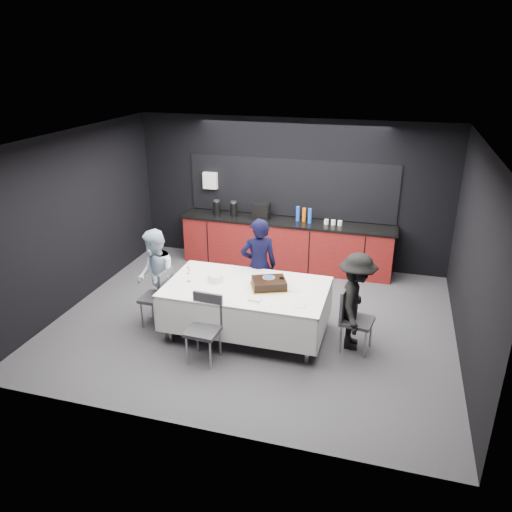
{
  "coord_description": "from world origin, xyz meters",
  "views": [
    {
      "loc": [
        1.91,
        -6.57,
        3.92
      ],
      "look_at": [
        0.0,
        0.1,
        1.05
      ],
      "focal_mm": 35.0,
      "sensor_mm": 36.0,
      "label": 1
    }
  ],
  "objects": [
    {
      "name": "ground",
      "position": [
        0.0,
        0.0,
        0.0
      ],
      "size": [
        6.0,
        6.0,
        0.0
      ],
      "primitive_type": "plane",
      "color": "#434348",
      "rests_on": "ground"
    },
    {
      "name": "room_shell",
      "position": [
        0.0,
        0.0,
        1.86
      ],
      "size": [
        6.04,
        5.04,
        2.82
      ],
      "color": "white",
      "rests_on": "ground"
    },
    {
      "name": "kitchenette",
      "position": [
        -0.02,
        2.22,
        0.54
      ],
      "size": [
        4.1,
        0.64,
        2.05
      ],
      "color": "#61100F",
      "rests_on": "ground"
    },
    {
      "name": "party_table",
      "position": [
        0.0,
        -0.4,
        0.64
      ],
      "size": [
        2.32,
        1.32,
        0.78
      ],
      "color": "#99999E",
      "rests_on": "ground"
    },
    {
      "name": "cake_assembly",
      "position": [
        0.32,
        -0.35,
        0.84
      ],
      "size": [
        0.62,
        0.58,
        0.16
      ],
      "color": "gold",
      "rests_on": "party_table"
    },
    {
      "name": "plate_stack",
      "position": [
        -0.49,
        -0.36,
        0.83
      ],
      "size": [
        0.23,
        0.23,
        0.1
      ],
      "primitive_type": "cylinder",
      "color": "white",
      "rests_on": "party_table"
    },
    {
      "name": "loose_plate_near",
      "position": [
        -0.31,
        -0.83,
        0.78
      ],
      "size": [
        0.18,
        0.18,
        0.01
      ],
      "primitive_type": "cylinder",
      "color": "white",
      "rests_on": "party_table"
    },
    {
      "name": "loose_plate_right_a",
      "position": [
        0.69,
        -0.32,
        0.78
      ],
      "size": [
        0.18,
        0.18,
        0.01
      ],
      "primitive_type": "cylinder",
      "color": "white",
      "rests_on": "party_table"
    },
    {
      "name": "loose_plate_right_b",
      "position": [
        0.85,
        -0.75,
        0.78
      ],
      "size": [
        0.21,
        0.21,
        0.01
      ],
      "primitive_type": "cylinder",
      "color": "white",
      "rests_on": "party_table"
    },
    {
      "name": "loose_plate_far",
      "position": [
        0.07,
        -0.02,
        0.78
      ],
      "size": [
        0.19,
        0.19,
        0.01
      ],
      "primitive_type": "cylinder",
      "color": "white",
      "rests_on": "party_table"
    },
    {
      "name": "fork_pile",
      "position": [
        0.24,
        -0.79,
        0.79
      ],
      "size": [
        0.19,
        0.13,
        0.03
      ],
      "primitive_type": "cube",
      "rotation": [
        0.0,
        0.0,
        -0.12
      ],
      "color": "white",
      "rests_on": "party_table"
    },
    {
      "name": "champagne_flute",
      "position": [
        -0.86,
        -0.49,
        0.94
      ],
      "size": [
        0.06,
        0.06,
        0.22
      ],
      "color": "white",
      "rests_on": "party_table"
    },
    {
      "name": "chair_left",
      "position": [
        -1.32,
        -0.52,
        0.53
      ],
      "size": [
        0.43,
        0.43,
        0.92
      ],
      "color": "#303136",
      "rests_on": "ground"
    },
    {
      "name": "chair_right",
      "position": [
        1.52,
        -0.38,
        0.53
      ],
      "size": [
        0.48,
        0.48,
        0.92
      ],
      "color": "#303136",
      "rests_on": "ground"
    },
    {
      "name": "chair_near",
      "position": [
        -0.35,
        -1.14,
        0.53
      ],
      "size": [
        0.44,
        0.44,
        0.92
      ],
      "color": "#303136",
      "rests_on": "ground"
    },
    {
      "name": "person_center",
      "position": [
        -0.02,
        0.33,
        0.78
      ],
      "size": [
        0.68,
        0.58,
        1.57
      ],
      "primitive_type": "imported",
      "rotation": [
        0.0,
        0.0,
        3.56
      ],
      "color": "black",
      "rests_on": "ground"
    },
    {
      "name": "person_left",
      "position": [
        -1.44,
        -0.4,
        0.74
      ],
      "size": [
        0.85,
        0.91,
        1.48
      ],
      "primitive_type": "imported",
      "rotation": [
        0.0,
        0.0,
        -1.02
      ],
      "color": "silver",
      "rests_on": "ground"
    },
    {
      "name": "person_right",
      "position": [
        1.55,
        -0.31,
        0.71
      ],
      "size": [
        0.55,
        0.93,
        1.42
      ],
      "primitive_type": "imported",
      "rotation": [
        0.0,
        0.0,
        1.6
      ],
      "color": "black",
      "rests_on": "ground"
    }
  ]
}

